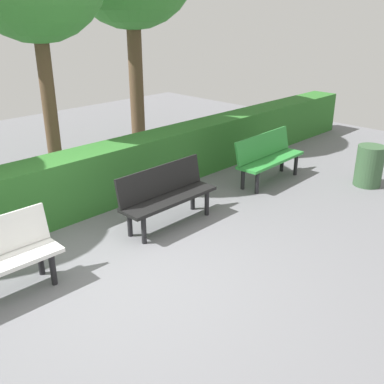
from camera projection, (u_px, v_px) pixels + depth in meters
The scene contains 5 objects.
ground_plane at pixel (126, 272), 5.37m from camera, with size 17.61×17.61×0.00m, color slate.
bench_green at pixel (268, 155), 8.05m from camera, with size 1.58×0.52×0.86m.
bench_black at pixel (166, 193), 6.42m from camera, with size 1.55×0.47×0.86m.
hedge_row at pixel (109, 174), 7.19m from camera, with size 13.61×0.62×0.94m, color #2D6B28.
trash_bin at pixel (369, 166), 7.89m from camera, with size 0.47×0.47×0.73m, color #385938.
Camera 1 is at (2.72, 3.79, 2.95)m, focal length 41.80 mm.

